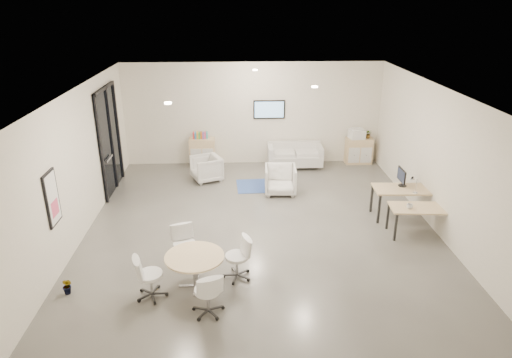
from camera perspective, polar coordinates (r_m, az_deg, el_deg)
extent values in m
cube|color=#53514C|center=(10.93, 0.59, -7.90)|extent=(8.00, 9.00, 0.80)
cube|color=white|center=(9.59, 0.69, 13.32)|extent=(8.00, 9.00, 0.80)
cube|color=beige|center=(14.78, -0.43, 8.49)|extent=(8.00, 0.80, 3.20)
cube|color=beige|center=(5.74, 3.45, -14.90)|extent=(8.00, 0.80, 3.20)
cube|color=beige|center=(10.78, -23.42, 1.48)|extent=(0.80, 9.00, 3.20)
cube|color=beige|center=(11.21, 23.72, 2.19)|extent=(0.80, 9.00, 3.20)
cube|color=black|center=(12.95, -17.85, 4.68)|extent=(0.02, 1.90, 2.85)
cube|color=black|center=(12.63, -18.49, 10.68)|extent=(0.06, 1.90, 0.08)
cube|color=black|center=(12.11, -18.80, 3.39)|extent=(0.06, 0.08, 2.85)
cube|color=black|center=(13.79, -16.85, 5.81)|extent=(0.06, 0.08, 2.85)
cube|color=black|center=(13.09, -17.60, 4.88)|extent=(0.06, 0.07, 2.85)
cube|color=#B2B2B7|center=(12.64, -17.88, 2.46)|extent=(0.04, 0.60, 0.05)
cube|color=black|center=(9.26, -24.15, -2.21)|extent=(0.04, 0.54, 1.04)
cube|color=white|center=(9.25, -24.03, -2.21)|extent=(0.01, 0.46, 0.96)
cube|color=#D94B6D|center=(9.33, -23.82, -3.33)|extent=(0.01, 0.32, 0.30)
cube|color=black|center=(14.35, 1.65, 8.68)|extent=(0.98, 0.05, 0.58)
cube|color=#87BCEA|center=(14.32, 1.66, 8.66)|extent=(0.90, 0.01, 0.50)
cylinder|color=#FFEAC6|center=(8.75, -10.95, 9.30)|extent=(0.14, 0.14, 0.03)
cylinder|color=#FFEAC6|center=(10.28, 7.34, 11.36)|extent=(0.14, 0.14, 0.03)
cylinder|color=#FFEAC6|center=(12.61, -0.11, 13.47)|extent=(0.14, 0.14, 0.03)
cube|color=#DEC085|center=(14.52, -6.72, 3.35)|extent=(0.79, 0.40, 0.89)
cube|color=silver|center=(14.37, -7.49, 2.74)|extent=(0.33, 0.02, 0.54)
cube|color=silver|center=(14.34, -6.03, 2.77)|extent=(0.33, 0.02, 0.54)
cube|color=#DEC085|center=(15.02, 12.71, 3.47)|extent=(0.83, 0.39, 0.83)
cube|color=silver|center=(14.81, 12.16, 2.91)|extent=(0.35, 0.02, 0.50)
cube|color=silver|center=(14.91, 13.59, 2.92)|extent=(0.35, 0.02, 0.50)
cube|color=red|center=(14.37, -7.81, 5.44)|extent=(0.04, 0.14, 0.22)
cube|color=#337FCC|center=(14.37, -7.57, 5.44)|extent=(0.04, 0.14, 0.22)
cube|color=gold|center=(14.36, -7.34, 5.45)|extent=(0.04, 0.14, 0.22)
cube|color=#4CB24C|center=(14.36, -7.10, 5.45)|extent=(0.04, 0.14, 0.22)
cube|color=#CC6619|center=(14.35, -6.86, 5.46)|extent=(0.04, 0.14, 0.22)
cube|color=purple|center=(14.35, -6.62, 5.47)|extent=(0.04, 0.14, 0.22)
cube|color=#E54C7F|center=(14.35, -6.38, 5.47)|extent=(0.04, 0.14, 0.22)
cube|color=teal|center=(14.34, -6.15, 5.48)|extent=(0.04, 0.14, 0.22)
cube|color=white|center=(14.83, 12.49, 5.49)|extent=(0.51, 0.45, 0.27)
cube|color=white|center=(14.78, 12.54, 6.10)|extent=(0.38, 0.33, 0.06)
cube|color=beige|center=(14.42, 4.85, 2.53)|extent=(1.70, 0.86, 0.32)
cube|color=beige|center=(14.63, 4.73, 4.12)|extent=(1.69, 0.21, 0.32)
cube|color=beige|center=(14.30, 1.81, 3.09)|extent=(0.16, 0.85, 0.63)
cube|color=beige|center=(14.49, 7.90, 3.15)|extent=(0.16, 0.85, 0.63)
cube|color=#315296|center=(13.00, 1.00, -0.83)|extent=(1.58, 1.09, 0.01)
imported|color=beige|center=(13.34, -6.22, 1.46)|extent=(0.97, 1.00, 0.80)
imported|color=beige|center=(12.39, 3.07, 0.06)|extent=(0.87, 0.82, 0.85)
cube|color=#DEC085|center=(11.49, 18.05, -1.21)|extent=(1.48, 0.80, 0.04)
cube|color=black|center=(11.15, 15.12, -3.69)|extent=(0.05, 0.05, 0.71)
cube|color=black|center=(11.62, 21.43, -3.43)|extent=(0.05, 0.05, 0.71)
cube|color=black|center=(11.69, 14.25, -2.39)|extent=(0.05, 0.05, 0.71)
cube|color=black|center=(12.14, 20.32, -2.20)|extent=(0.05, 0.05, 0.71)
cube|color=#DEC085|center=(10.79, 19.78, -3.43)|extent=(1.33, 0.73, 0.04)
cube|color=black|center=(10.49, 17.05, -5.85)|extent=(0.05, 0.05, 0.63)
cube|color=black|center=(10.94, 22.97, -5.50)|extent=(0.05, 0.05, 0.63)
cube|color=black|center=(10.95, 16.14, -4.52)|extent=(0.05, 0.05, 0.63)
cube|color=black|center=(11.39, 21.85, -4.25)|extent=(0.05, 0.05, 0.63)
cylinder|color=black|center=(11.60, 17.82, -0.78)|extent=(0.20, 0.20, 0.02)
cube|color=black|center=(11.56, 17.89, -0.24)|extent=(0.04, 0.03, 0.24)
cube|color=black|center=(11.49, 17.74, 0.45)|extent=(0.03, 0.50, 0.32)
cylinder|color=#DEC085|center=(8.46, -7.70, -9.60)|extent=(1.08, 1.08, 0.04)
cylinder|color=#B2B2B7|center=(8.63, -7.59, -11.46)|extent=(0.10, 0.10, 0.62)
cube|color=#B2B2B7|center=(8.80, -7.49, -13.08)|extent=(0.63, 0.06, 0.03)
cube|color=#B2B2B7|center=(8.80, -7.49, -13.08)|extent=(0.06, 0.63, 0.03)
imported|color=#3F7F3F|center=(14.94, 13.85, 5.39)|extent=(0.34, 0.35, 0.22)
imported|color=#3F7F3F|center=(9.16, -22.42, -12.75)|extent=(0.31, 0.38, 0.15)
imported|color=white|center=(10.61, 18.66, -3.20)|extent=(0.14, 0.12, 0.13)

